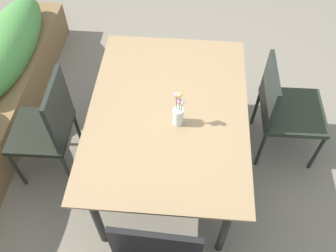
{
  "coord_description": "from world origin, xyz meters",
  "views": [
    {
      "loc": [
        -1.62,
        -0.14,
        2.59
      ],
      "look_at": [
        -0.1,
        -0.02,
        0.59
      ],
      "focal_mm": 38.4,
      "sensor_mm": 36.0,
      "label": 1
    }
  ],
  "objects_px": {
    "flower_vase": "(178,112)",
    "chair_far_side": "(49,125)",
    "dining_table": "(168,116)",
    "chair_near_right": "(284,107)"
  },
  "relations": [
    {
      "from": "flower_vase",
      "to": "chair_far_side",
      "type": "bearing_deg",
      "value": 85.23
    },
    {
      "from": "dining_table",
      "to": "flower_vase",
      "type": "height_order",
      "value": "flower_vase"
    },
    {
      "from": "dining_table",
      "to": "flower_vase",
      "type": "bearing_deg",
      "value": -144.04
    },
    {
      "from": "flower_vase",
      "to": "dining_table",
      "type": "bearing_deg",
      "value": 35.96
    },
    {
      "from": "chair_near_right",
      "to": "flower_vase",
      "type": "height_order",
      "value": "flower_vase"
    },
    {
      "from": "chair_near_right",
      "to": "chair_far_side",
      "type": "relative_size",
      "value": 0.9
    },
    {
      "from": "dining_table",
      "to": "chair_near_right",
      "type": "distance_m",
      "value": 0.95
    },
    {
      "from": "dining_table",
      "to": "flower_vase",
      "type": "xyz_separation_m",
      "value": [
        -0.1,
        -0.07,
        0.17
      ]
    },
    {
      "from": "chair_far_side",
      "to": "chair_near_right",
      "type": "bearing_deg",
      "value": -79.91
    },
    {
      "from": "chair_near_right",
      "to": "flower_vase",
      "type": "xyz_separation_m",
      "value": [
        -0.43,
        0.79,
        0.37
      ]
    }
  ]
}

